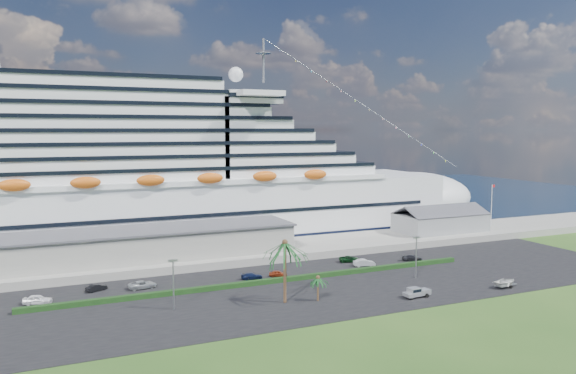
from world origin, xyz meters
name	(u,v)px	position (x,y,z in m)	size (l,w,h in m)	color
ground	(348,302)	(0.00, 0.00, 0.00)	(420.00, 420.00, 0.00)	#274C19
asphalt_lot	(319,286)	(0.00, 11.00, 0.06)	(140.00, 38.00, 0.12)	black
wharf	(262,251)	(0.00, 40.00, 0.90)	(240.00, 20.00, 1.80)	gray
water	(176,207)	(0.00, 130.00, 0.01)	(420.00, 160.00, 0.02)	black
cruise_ship	(149,179)	(-21.53, 64.00, 16.69)	(191.00, 38.00, 54.00)	silver
terminal_building	(154,242)	(-25.00, 40.00, 5.01)	(61.00, 15.00, 6.30)	gray
port_shed	(440,222)	(52.00, 40.00, 4.40)	(24.00, 12.31, 7.37)	gray
flagpole	(492,204)	(70.04, 40.00, 8.27)	(1.08, 0.16, 12.00)	silver
hedge	(269,281)	(-8.00, 16.00, 0.57)	(88.00, 1.10, 0.90)	black
lamp_post_left	(173,278)	(-28.00, 8.00, 5.34)	(1.60, 0.35, 8.27)	gray
lamp_post_right	(416,252)	(20.00, 8.00, 5.34)	(1.60, 0.35, 8.27)	gray
palm_tall	(285,250)	(-10.00, 4.00, 9.20)	(8.82, 8.82, 11.13)	#47301E
palm_short	(318,281)	(-4.50, 2.50, 3.67)	(3.53, 3.53, 4.56)	#47301E
parked_car_0	(38,300)	(-48.27, 20.03, 0.91)	(1.87, 4.64, 1.58)	white
parked_car_1	(96,288)	(-38.54, 24.19, 0.75)	(1.33, 3.82, 1.26)	black
parked_car_2	(142,285)	(-30.61, 22.43, 0.83)	(2.35, 5.10, 1.42)	#A5AAAE
parked_car_3	(252,276)	(-9.93, 20.31, 0.74)	(1.73, 4.25, 1.23)	#121D40
parked_car_4	(278,274)	(-4.48, 19.96, 0.74)	(1.46, 3.63, 1.24)	maroon
parked_car_5	(364,263)	(15.71, 20.31, 0.88)	(1.61, 4.63, 1.53)	silver
parked_car_6	(350,259)	(14.91, 24.90, 0.79)	(2.23, 4.84, 1.35)	black
parked_car_7	(412,258)	(28.19, 20.31, 0.77)	(1.81, 4.45, 1.29)	#232529
pickup_truck	(417,292)	(12.15, -2.71, 1.08)	(5.06, 2.09, 1.75)	black
boat_trailer	(506,282)	(31.06, -4.44, 1.18)	(5.74, 4.15, 1.60)	gray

